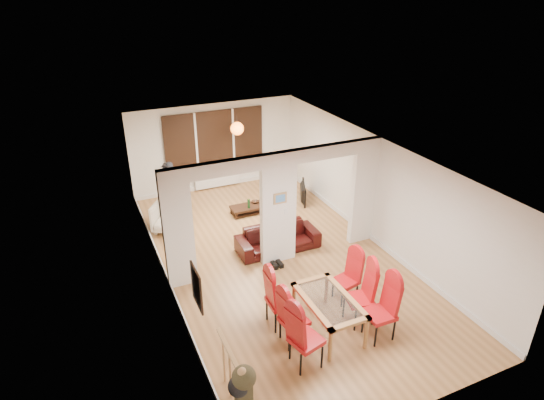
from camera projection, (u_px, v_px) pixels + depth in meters
floor at (278, 259)px, 10.40m from camera, size 5.00×9.00×0.01m
room_walls at (278, 209)px, 9.83m from camera, size 5.00×9.00×2.60m
divider_wall at (278, 209)px, 9.83m from camera, size 5.00×0.18×2.60m
bay_window_blinds at (215, 141)px, 13.39m from camera, size 3.00×0.08×1.80m
radiator at (217, 179)px, 13.88m from camera, size 1.40×0.08×0.50m
pendant_light at (237, 129)px, 12.28m from camera, size 0.36×0.36×0.36m
stair_newel at (231, 372)px, 6.70m from camera, size 0.40×1.20×1.10m
wall_poster at (197, 288)px, 6.82m from camera, size 0.04×0.52×0.67m
pillar_photo at (280, 198)px, 9.62m from camera, size 0.30×0.03×0.25m
dining_table at (328, 314)px, 8.18m from camera, size 0.81×1.44×0.68m
dining_chair_la at (306, 336)px, 7.33m from camera, size 0.57×0.57×1.18m
dining_chair_lb at (294, 317)px, 7.81m from camera, size 0.49×0.49×1.09m
dining_chair_lc at (281, 298)px, 8.21m from camera, size 0.48×0.48×1.18m
dining_chair_ra at (380, 310)px, 7.91m from camera, size 0.48×0.48×1.17m
dining_chair_rb at (360, 295)px, 8.27m from camera, size 0.56×0.56×1.17m
dining_chair_rc at (346, 278)px, 8.87m from camera, size 0.50×0.50×1.05m
sofa at (278, 238)px, 10.69m from camera, size 1.96×0.79×0.57m
armchair at (171, 216)px, 11.49m from camera, size 1.13×1.14×0.76m
person at (169, 194)px, 11.61m from camera, size 0.72×0.60×1.69m
television at (301, 192)px, 13.04m from camera, size 0.92×0.50×0.55m
coffee_table at (249, 210)px, 12.42m from camera, size 1.06×0.69×0.22m
bottle at (249, 203)px, 12.20m from camera, size 0.07×0.07×0.27m
bowl at (255, 202)px, 12.55m from camera, size 0.20×0.20×0.05m
shoes at (277, 265)px, 10.13m from camera, size 0.23×0.25×0.10m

